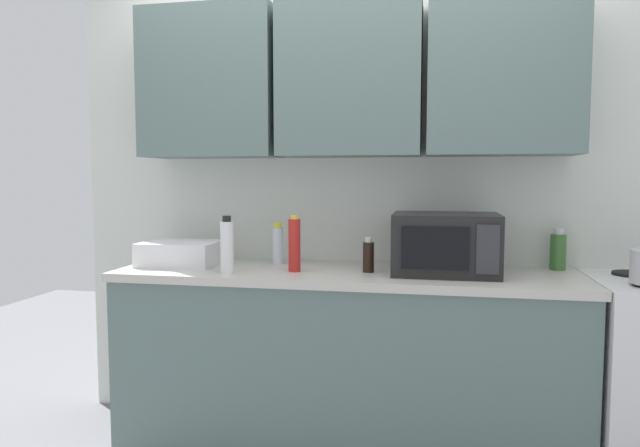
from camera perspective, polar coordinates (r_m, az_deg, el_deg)
name	(u,v)px	position (r m, az deg, el deg)	size (l,w,h in m)	color
wall_back_with_cabinets	(353,133)	(2.94, 3.30, 9.05)	(3.07, 0.38, 2.60)	silver
counter_run	(345,361)	(2.85, 2.52, -13.66)	(2.20, 0.63, 0.90)	slate
microwave	(445,244)	(2.69, 12.51, -2.00)	(0.48, 0.37, 0.28)	black
dish_rack	(182,253)	(2.98, -13.75, -2.93)	(0.38, 0.30, 0.12)	silver
bottle_red_sauce	(294,245)	(2.69, -2.59, -2.13)	(0.06, 0.06, 0.27)	red
bottle_clear_tall	(278,244)	(2.93, -4.25, -2.10)	(0.06, 0.06, 0.21)	silver
bottle_soy_dark	(368,256)	(2.68, 4.89, -3.29)	(0.05, 0.05, 0.16)	black
bottle_white_jar	(227,246)	(2.67, -9.33, -2.28)	(0.06, 0.06, 0.27)	white
bottle_green_oil	(558,251)	(2.97, 22.82, -2.54)	(0.07, 0.07, 0.20)	#386B2D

